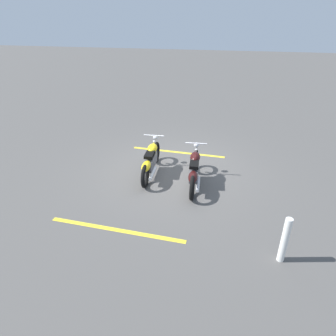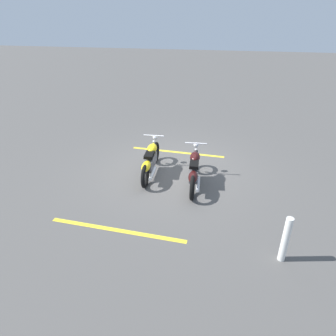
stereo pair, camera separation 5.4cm
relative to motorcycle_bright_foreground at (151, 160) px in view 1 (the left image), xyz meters
name	(u,v)px [view 1 (the left image)]	position (x,y,z in m)	size (l,w,h in m)	color
ground_plane	(175,170)	(-0.42, 0.66, -0.46)	(60.00, 60.00, 0.00)	#514F4C
motorcycle_bright_foreground	(151,160)	(0.00, 0.00, 0.00)	(2.23, 0.62, 1.04)	black
motorcycle_dark_foreground	(194,170)	(0.35, 1.32, 0.00)	(2.23, 0.62, 1.04)	black
bollard_post	(285,240)	(2.89, 3.34, 0.04)	(0.14, 0.14, 1.01)	white
parking_stripe_near	(178,152)	(-1.67, 0.54, -0.46)	(3.20, 0.12, 0.01)	yellow
parking_stripe_mid	(116,230)	(2.64, -0.15, -0.46)	(3.20, 0.12, 0.01)	yellow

